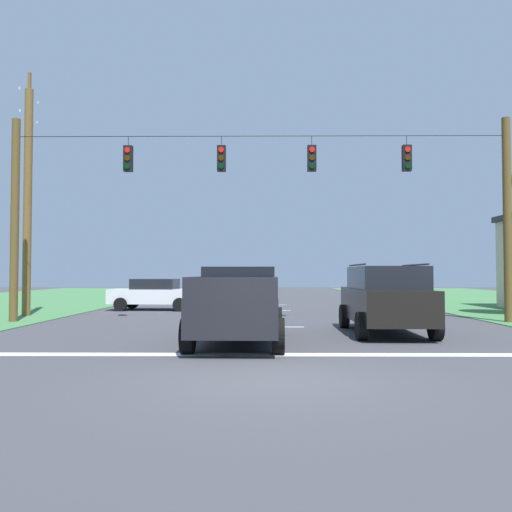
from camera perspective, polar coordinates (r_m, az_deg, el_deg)
The scene contains 10 objects.
ground_plane at distance 9.15m, azimuth 1.65°, elevation -13.09°, with size 120.00×120.00×0.00m, color #3D3D42.
stop_bar_stripe at distance 11.73m, azimuth 1.40°, elevation -10.59°, with size 15.43×0.45×0.01m, color white.
lane_dash_0 at distance 17.69m, azimuth 1.11°, elevation -7.66°, with size 0.15×2.50×0.01m, color white.
lane_dash_1 at distance 25.53m, azimuth 0.93°, elevation -5.89°, with size 0.15×2.50×0.01m, color white.
lane_dash_2 at distance 30.20m, azimuth 0.87°, elevation -5.28°, with size 0.15×2.50×0.01m, color white.
overhead_signal_span at distance 19.37m, azimuth 0.57°, elevation 5.23°, with size 18.32×0.31×7.49m.
pickup_truck at distance 13.64m, azimuth -1.89°, elevation -5.30°, with size 2.38×5.45×1.95m.
suv_black at distance 16.10m, azimuth 13.77°, elevation -4.40°, with size 2.27×4.83×2.05m.
distant_car_crossing_white at distance 26.30m, azimuth -10.84°, elevation -4.03°, with size 4.41×2.25×1.52m.
utility_pole_far_right at distance 24.20m, azimuth -23.43°, elevation 5.89°, with size 0.34×1.85×10.26m.
Camera 1 is at (-0.17, -8.97, 1.77)m, focal length 37.04 mm.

